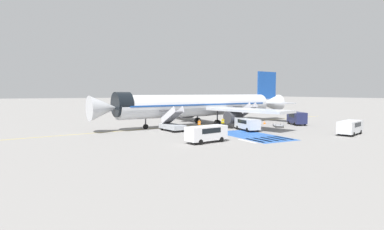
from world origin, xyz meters
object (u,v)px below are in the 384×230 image
at_px(boarding_stairs_forward, 172,125).
at_px(boarding_stairs_aft, 245,119).
at_px(ground_crew_1, 199,124).
at_px(traffic_cone_0, 264,122).
at_px(service_van_1, 247,123).
at_px(baggage_cart, 278,125).
at_px(service_van_0, 297,117).
at_px(fuel_tanker, 191,109).
at_px(service_van_3, 350,126).
at_px(ground_crew_0, 223,122).
at_px(airliner, 203,105).
at_px(service_van_2, 206,133).

height_order(boarding_stairs_forward, boarding_stairs_aft, boarding_stairs_aft).
distance_m(ground_crew_1, traffic_cone_0, 15.99).
xyz_separation_m(boarding_stairs_forward, traffic_cone_0, (20.16, 1.77, -0.69)).
relative_size(service_van_1, baggage_cart, 1.76).
distance_m(boarding_stairs_forward, service_van_0, 24.58).
xyz_separation_m(boarding_stairs_forward, boarding_stairs_aft, (15.87, 2.17, 0.03)).
bearing_deg(service_van_1, fuel_tanker, 87.81).
bearing_deg(ground_crew_1, service_van_3, 149.46).
xyz_separation_m(baggage_cart, ground_crew_0, (-10.19, 2.22, 0.79)).
relative_size(boarding_stairs_forward, ground_crew_1, 3.21).
height_order(airliner, service_van_3, airliner).
height_order(airliner, fuel_tanker, airliner).
xyz_separation_m(airliner, ground_crew_1, (-4.33, -6.63, -2.69)).
bearing_deg(baggage_cart, boarding_stairs_aft, -28.63).
xyz_separation_m(boarding_stairs_aft, service_van_3, (5.32, -17.62, 0.19)).
height_order(service_van_1, ground_crew_1, service_van_1).
bearing_deg(service_van_0, traffic_cone_0, -21.43).
bearing_deg(ground_crew_0, service_van_1, 118.30).
distance_m(service_van_0, service_van_2, 26.81).
bearing_deg(fuel_tanker, service_van_2, -28.99).
xyz_separation_m(fuel_tanker, ground_crew_0, (-6.99, -26.07, -0.76)).
distance_m(boarding_stairs_aft, ground_crew_0, 7.68).
bearing_deg(airliner, service_van_3, -157.36).
height_order(airliner, service_van_0, airliner).
xyz_separation_m(service_van_2, traffic_cone_0, (20.69, 13.72, -0.92)).
xyz_separation_m(airliner, service_van_1, (2.22, -10.64, -2.50)).
height_order(service_van_0, service_van_3, service_van_0).
distance_m(boarding_stairs_forward, baggage_cart, 19.33).
xyz_separation_m(service_van_3, ground_crew_0, (-12.33, 14.48, -0.17)).
distance_m(baggage_cart, ground_crew_1, 14.84).
xyz_separation_m(boarding_stairs_aft, service_van_1, (-4.91, -7.06, 0.14)).
bearing_deg(boarding_stairs_aft, traffic_cone_0, -13.07).
bearing_deg(ground_crew_1, boarding_stairs_forward, -0.77).
bearing_deg(airliner, fuel_tanker, -27.99).
distance_m(boarding_stairs_forward, boarding_stairs_aft, 16.02).
bearing_deg(service_van_0, ground_crew_1, 17.70).
relative_size(service_van_1, ground_crew_0, 2.93).
xyz_separation_m(boarding_stairs_forward, service_van_2, (-0.53, -11.94, 0.22)).
height_order(service_van_2, ground_crew_1, service_van_2).
xyz_separation_m(service_van_0, service_van_1, (-13.51, -2.64, -0.25)).
height_order(airliner, ground_crew_1, airliner).
relative_size(airliner, traffic_cone_0, 71.74).
relative_size(boarding_stairs_aft, fuel_tanker, 0.50).
bearing_deg(ground_crew_1, service_van_2, 76.41).
height_order(baggage_cart, ground_crew_1, ground_crew_1).
bearing_deg(service_van_1, boarding_stairs_forward, 163.04).
height_order(airliner, baggage_cart, airliner).
relative_size(service_van_0, traffic_cone_0, 8.27).
xyz_separation_m(service_van_2, ground_crew_1, (4.94, 11.07, -0.24)).
bearing_deg(airliner, service_van_1, -175.98).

